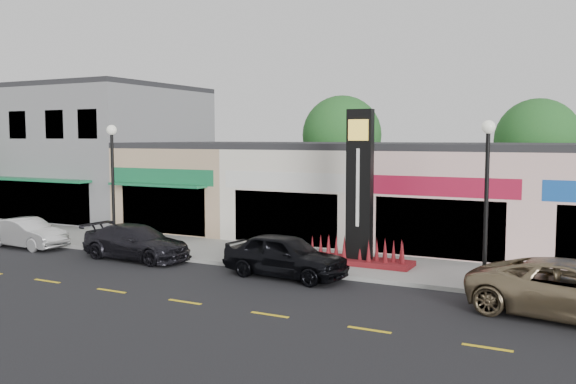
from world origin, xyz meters
name	(u,v)px	position (x,y,z in m)	size (l,w,h in m)	color
ground	(237,282)	(0.00, 0.00, 0.00)	(120.00, 120.00, 0.00)	black
sidewalk	(292,258)	(0.00, 4.35, 0.07)	(52.00, 4.30, 0.15)	gray
curb	(266,268)	(0.00, 2.10, 0.07)	(52.00, 0.20, 0.15)	gray
building_grey_2story	(94,152)	(-18.00, 11.48, 4.14)	(12.00, 10.95, 8.30)	slate
shop_beige	(217,184)	(-8.50, 11.46, 2.40)	(7.00, 10.85, 4.80)	tan
shop_cream	(328,188)	(-1.50, 11.47, 2.40)	(7.00, 10.01, 4.80)	beige
shop_pink_w	(463,194)	(5.50, 11.47, 2.40)	(7.00, 10.01, 4.80)	beige
tree_rear_west	(342,135)	(-4.00, 19.50, 5.22)	(5.20, 5.20, 7.83)	#382619
tree_rear_mid	(537,141)	(8.00, 19.50, 4.88)	(4.80, 4.80, 7.29)	#382619
lamp_west_near	(113,173)	(-8.00, 2.50, 3.48)	(0.44, 0.44, 5.47)	black
lamp_east_near	(487,187)	(8.00, 2.50, 3.48)	(0.44, 0.44, 5.47)	black
pylon_sign	(359,210)	(3.00, 4.20, 2.27)	(4.20, 1.30, 6.00)	#5F1310
car_white_van	(27,233)	(-12.12, 1.23, 0.68)	(4.14, 1.44, 1.36)	silver
car_dark_sedan	(136,242)	(-5.83, 1.49, 0.72)	(4.94, 2.01, 1.43)	black
car_black_sedan	(285,255)	(1.20, 1.42, 0.80)	(4.69, 1.89, 1.60)	black
car_gold_suv	(576,291)	(10.80, 0.55, 0.81)	(5.81, 2.68, 1.61)	#847154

